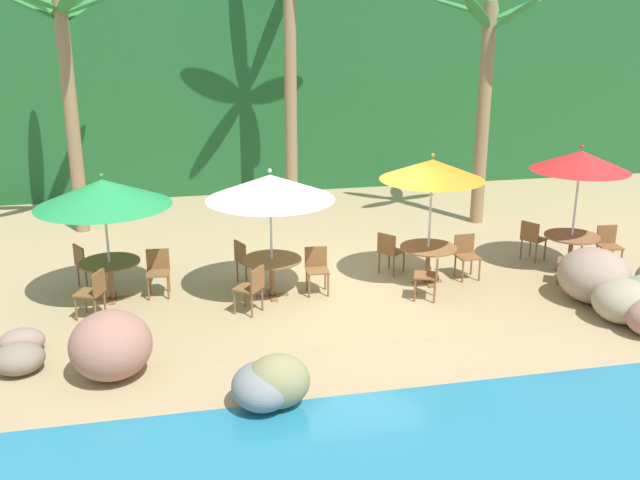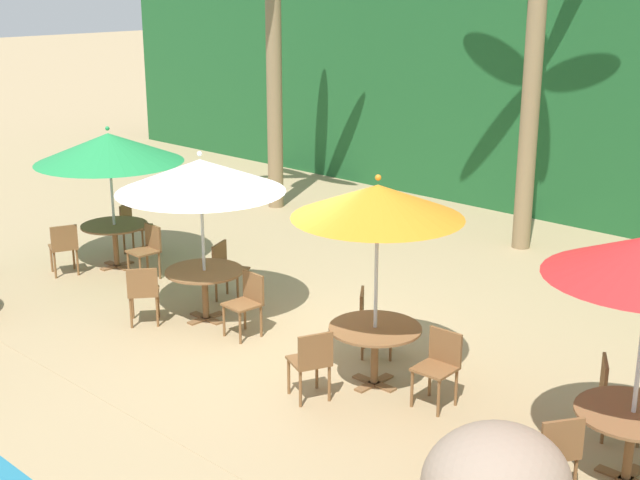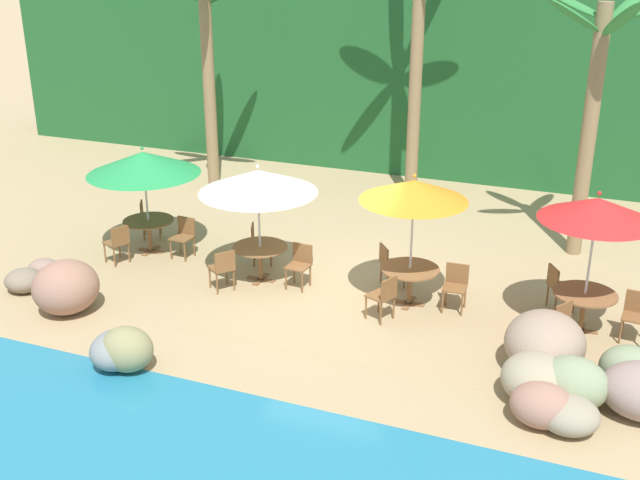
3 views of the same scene
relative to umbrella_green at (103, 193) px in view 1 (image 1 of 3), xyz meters
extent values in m
plane|color=tan|center=(4.50, -0.28, -2.03)|extent=(120.00, 120.00, 0.00)
cube|color=tan|center=(4.50, -0.28, -2.02)|extent=(18.00, 5.20, 0.01)
cube|color=#1E5628|center=(4.50, 8.72, 0.97)|extent=(28.00, 2.40, 6.00)
ellipsoid|color=#8B8457|center=(2.42, -4.35, -1.66)|extent=(0.88, 0.75, 0.74)
ellipsoid|color=gray|center=(-1.24, -1.97, -1.83)|extent=(0.69, 0.56, 0.39)
ellipsoid|color=#7E6F5B|center=(-1.17, -2.64, -1.80)|extent=(0.76, 0.70, 0.46)
ellipsoid|color=gray|center=(2.21, -4.34, -1.72)|extent=(0.84, 0.92, 0.62)
ellipsoid|color=#9B6C58|center=(0.19, -3.03, -1.53)|extent=(1.19, 1.25, 0.99)
ellipsoid|color=gray|center=(8.62, -1.92, -1.53)|extent=(1.27, 1.38, 1.00)
ellipsoid|color=gray|center=(8.62, -2.85, -1.65)|extent=(1.05, 1.05, 0.76)
cylinder|color=silver|center=(0.00, 0.00, -0.96)|extent=(0.04, 0.04, 2.13)
cone|color=#238E47|center=(0.00, 0.00, 0.00)|extent=(2.41, 2.41, 0.48)
sphere|color=#238E47|center=(0.00, 0.00, 0.32)|extent=(0.07, 0.07, 0.07)
cube|color=brown|center=(0.00, 0.00, -2.01)|extent=(0.60, 0.12, 0.03)
cube|color=brown|center=(0.00, 0.00, -2.01)|extent=(0.12, 0.60, 0.03)
cylinder|color=brown|center=(0.00, 0.00, -1.66)|extent=(0.09, 0.09, 0.71)
cylinder|color=brown|center=(0.00, 0.00, -1.30)|extent=(1.10, 1.10, 0.03)
cylinder|color=brown|center=(1.02, -0.24, -1.80)|extent=(0.04, 0.04, 0.45)
cylinder|color=brown|center=(0.66, -0.22, -1.80)|extent=(0.04, 0.04, 0.45)
cylinder|color=brown|center=(1.04, 0.12, -1.80)|extent=(0.04, 0.04, 0.45)
cylinder|color=brown|center=(0.68, 0.14, -1.80)|extent=(0.04, 0.04, 0.45)
cube|color=brown|center=(0.85, -0.05, -1.56)|extent=(0.44, 0.44, 0.03)
cube|color=brown|center=(0.86, 0.15, -1.37)|extent=(0.42, 0.06, 0.42)
cylinder|color=brown|center=(-0.36, 0.98, -1.80)|extent=(0.04, 0.04, 0.45)
cylinder|color=brown|center=(-0.18, 0.67, -1.80)|extent=(0.04, 0.04, 0.45)
cylinder|color=brown|center=(-0.67, 0.80, -1.80)|extent=(0.04, 0.04, 0.45)
cylinder|color=brown|center=(-0.49, 0.49, -1.80)|extent=(0.04, 0.04, 0.45)
cube|color=brown|center=(-0.43, 0.74, -1.56)|extent=(0.57, 0.57, 0.03)
cube|color=brown|center=(-0.60, 0.64, -1.37)|extent=(0.24, 0.38, 0.42)
cylinder|color=brown|center=(-0.54, -0.89, -1.80)|extent=(0.04, 0.04, 0.45)
cylinder|color=brown|center=(-0.41, -0.56, -1.80)|extent=(0.04, 0.04, 0.45)
cylinder|color=brown|center=(-0.21, -1.02, -1.80)|extent=(0.04, 0.04, 0.45)
cylinder|color=brown|center=(-0.08, -0.69, -1.80)|extent=(0.04, 0.04, 0.45)
cube|color=brown|center=(-0.31, -0.79, -1.56)|extent=(0.54, 0.54, 0.03)
cube|color=brown|center=(-0.12, -0.86, -1.37)|extent=(0.19, 0.40, 0.42)
cylinder|color=silver|center=(2.92, -0.47, -0.93)|extent=(0.04, 0.04, 2.20)
cone|color=white|center=(2.92, -0.47, 0.07)|extent=(2.33, 2.33, 0.45)
sphere|color=white|center=(2.92, -0.47, 0.37)|extent=(0.07, 0.07, 0.07)
cube|color=brown|center=(2.92, -0.47, -2.01)|extent=(0.60, 0.12, 0.03)
cube|color=brown|center=(2.92, -0.47, -2.01)|extent=(0.12, 0.60, 0.03)
cylinder|color=brown|center=(2.92, -0.47, -1.66)|extent=(0.09, 0.09, 0.71)
cylinder|color=brown|center=(2.92, -0.47, -1.30)|extent=(1.10, 1.10, 0.03)
cylinder|color=brown|center=(3.93, -0.72, -1.80)|extent=(0.04, 0.04, 0.45)
cylinder|color=brown|center=(3.58, -0.69, -1.80)|extent=(0.04, 0.04, 0.45)
cylinder|color=brown|center=(3.96, -0.36, -1.80)|extent=(0.04, 0.04, 0.45)
cylinder|color=brown|center=(3.60, -0.34, -1.80)|extent=(0.04, 0.04, 0.45)
cube|color=brown|center=(3.77, -0.53, -1.56)|extent=(0.45, 0.45, 0.03)
cube|color=brown|center=(3.78, -0.33, -1.37)|extent=(0.42, 0.06, 0.42)
cylinder|color=brown|center=(2.69, 0.55, -1.80)|extent=(0.04, 0.04, 0.45)
cylinder|color=brown|center=(2.82, 0.22, -1.80)|extent=(0.04, 0.04, 0.45)
cylinder|color=brown|center=(2.36, 0.41, -1.80)|extent=(0.04, 0.04, 0.45)
cylinder|color=brown|center=(2.49, 0.08, -1.80)|extent=(0.04, 0.04, 0.45)
cube|color=brown|center=(2.59, 0.31, -1.56)|extent=(0.55, 0.55, 0.03)
cube|color=brown|center=(2.41, 0.24, -1.37)|extent=(0.20, 0.40, 0.42)
cylinder|color=brown|center=(2.14, -1.17, -1.80)|extent=(0.04, 0.04, 0.45)
cylinder|color=brown|center=(2.36, -0.89, -1.80)|extent=(0.04, 0.04, 0.45)
cylinder|color=brown|center=(2.42, -1.39, -1.80)|extent=(0.04, 0.04, 0.45)
cylinder|color=brown|center=(2.64, -1.11, -1.80)|extent=(0.04, 0.04, 0.45)
cube|color=brown|center=(2.39, -1.14, -1.56)|extent=(0.59, 0.59, 0.03)
cube|color=brown|center=(2.55, -1.26, -1.37)|extent=(0.29, 0.35, 0.42)
cylinder|color=silver|center=(5.99, -0.41, -0.85)|extent=(0.04, 0.04, 2.36)
cone|color=orange|center=(5.99, -0.41, 0.24)|extent=(1.98, 1.98, 0.38)
sphere|color=orange|center=(5.99, -0.41, 0.51)|extent=(0.07, 0.07, 0.07)
cube|color=brown|center=(5.99, -0.41, -2.01)|extent=(0.60, 0.12, 0.03)
cube|color=brown|center=(5.99, -0.41, -2.01)|extent=(0.12, 0.60, 0.03)
cylinder|color=brown|center=(5.99, -0.41, -1.66)|extent=(0.09, 0.09, 0.71)
cylinder|color=brown|center=(5.99, -0.41, -1.30)|extent=(1.10, 1.10, 0.03)
cylinder|color=brown|center=(7.03, -0.54, -1.80)|extent=(0.04, 0.04, 0.45)
cylinder|color=brown|center=(6.67, -0.56, -1.80)|extent=(0.04, 0.04, 0.45)
cylinder|color=brown|center=(7.01, -0.19, -1.80)|extent=(0.04, 0.04, 0.45)
cylinder|color=brown|center=(6.65, -0.20, -1.80)|extent=(0.04, 0.04, 0.45)
cube|color=brown|center=(6.84, -0.37, -1.56)|extent=(0.44, 0.44, 0.03)
cube|color=brown|center=(6.83, -0.17, -1.37)|extent=(0.42, 0.05, 0.42)
cylinder|color=brown|center=(5.50, 0.51, -1.80)|extent=(0.04, 0.04, 0.45)
cylinder|color=brown|center=(5.72, 0.23, -1.80)|extent=(0.04, 0.04, 0.45)
cylinder|color=brown|center=(5.22, 0.29, -1.80)|extent=(0.04, 0.04, 0.45)
cylinder|color=brown|center=(5.44, 0.01, -1.80)|extent=(0.04, 0.04, 0.45)
cube|color=brown|center=(5.47, 0.26, -1.56)|extent=(0.59, 0.59, 0.03)
cube|color=brown|center=(5.31, 0.14, -1.37)|extent=(0.29, 0.35, 0.42)
cylinder|color=brown|center=(5.43, -1.29, -1.80)|extent=(0.04, 0.04, 0.45)
cylinder|color=brown|center=(5.56, -0.96, -1.80)|extent=(0.04, 0.04, 0.45)
cylinder|color=brown|center=(5.75, -1.43, -1.80)|extent=(0.04, 0.04, 0.45)
cylinder|color=brown|center=(5.89, -1.10, -1.80)|extent=(0.04, 0.04, 0.45)
cube|color=brown|center=(5.66, -1.19, -1.56)|extent=(0.55, 0.55, 0.03)
cube|color=brown|center=(5.84, -1.27, -1.37)|extent=(0.20, 0.40, 0.42)
cylinder|color=silver|center=(9.10, -0.32, -0.84)|extent=(0.04, 0.04, 2.38)
cone|color=red|center=(9.10, -0.32, 0.26)|extent=(1.93, 1.93, 0.40)
sphere|color=red|center=(9.10, -0.32, 0.53)|extent=(0.07, 0.07, 0.07)
cube|color=brown|center=(9.10, -0.32, -2.01)|extent=(0.60, 0.12, 0.03)
cube|color=brown|center=(9.10, -0.32, -2.01)|extent=(0.12, 0.60, 0.03)
cylinder|color=brown|center=(9.10, -0.32, -1.66)|extent=(0.09, 0.09, 0.71)
cylinder|color=brown|center=(9.10, -0.32, -1.30)|extent=(1.10, 1.10, 0.03)
cylinder|color=brown|center=(10.11, -0.60, -1.80)|extent=(0.04, 0.04, 0.45)
cylinder|color=brown|center=(9.75, -0.56, -1.80)|extent=(0.04, 0.04, 0.45)
cylinder|color=brown|center=(10.14, -0.24, -1.80)|extent=(0.04, 0.04, 0.45)
cylinder|color=brown|center=(9.79, -0.21, -1.80)|extent=(0.04, 0.04, 0.45)
cube|color=brown|center=(9.95, -0.40, -1.56)|extent=(0.46, 0.46, 0.03)
cube|color=brown|center=(9.97, -0.20, -1.37)|extent=(0.42, 0.07, 0.42)
cylinder|color=brown|center=(8.74, 0.66, -1.80)|extent=(0.04, 0.04, 0.45)
cylinder|color=brown|center=(8.92, 0.35, -1.80)|extent=(0.04, 0.04, 0.45)
cylinder|color=brown|center=(8.43, 0.48, -1.80)|extent=(0.04, 0.04, 0.45)
cylinder|color=brown|center=(8.61, 0.17, -1.80)|extent=(0.04, 0.04, 0.45)
cube|color=brown|center=(8.68, 0.41, -1.56)|extent=(0.57, 0.57, 0.03)
cube|color=brown|center=(8.50, 0.31, -1.37)|extent=(0.24, 0.38, 0.42)
cylinder|color=brown|center=(8.40, -1.10, -1.80)|extent=(0.04, 0.04, 0.45)
cylinder|color=brown|center=(8.59, -0.80, -1.80)|extent=(0.04, 0.04, 0.45)
cylinder|color=brown|center=(8.70, -1.29, -1.80)|extent=(0.04, 0.04, 0.45)
cylinder|color=brown|center=(8.89, -0.99, -1.80)|extent=(0.04, 0.04, 0.45)
cube|color=brown|center=(8.65, -1.04, -1.56)|extent=(0.58, 0.58, 0.03)
cube|color=brown|center=(8.82, -1.15, -1.37)|extent=(0.25, 0.37, 0.42)
cylinder|color=olive|center=(-0.96, 4.63, 0.70)|extent=(0.32, 0.32, 5.45)
ellipsoid|color=#2D7A38|center=(-0.21, 4.52, 3.25)|extent=(1.51, 0.57, 0.63)
ellipsoid|color=#2D7A38|center=(-0.48, 5.22, 3.18)|extent=(1.16, 1.31, 0.82)
ellipsoid|color=#2D7A38|center=(-1.23, 5.34, 3.19)|extent=(0.84, 1.45, 0.78)
ellipsoid|color=#2D7A38|center=(-1.71, 4.52, 3.20)|extent=(1.46, 0.56, 0.76)
ellipsoid|color=#2D7A38|center=(-0.70, 3.92, 3.26)|extent=(0.85, 1.51, 0.61)
cylinder|color=olive|center=(4.36, 5.65, 1.44)|extent=(0.32, 0.32, 6.94)
cylinder|color=olive|center=(8.68, 3.37, 0.62)|extent=(0.32, 0.32, 5.30)
ellipsoid|color=#2D7A38|center=(9.41, 3.42, 3.10)|extent=(1.42, 0.46, 0.61)
ellipsoid|color=#2D7A38|center=(9.00, 4.02, 3.04)|extent=(0.91, 1.36, 0.77)
ellipsoid|color=#2D7A38|center=(8.12, 3.82, 3.14)|extent=(1.34, 1.16, 0.50)
ellipsoid|color=#2D7A38|center=(8.15, 2.89, 3.04)|extent=(1.24, 1.16, 0.77)
ellipsoid|color=#2D7A38|center=(9.03, 2.73, 3.01)|extent=(0.94, 1.32, 0.84)
camera|label=1|loc=(1.18, -12.87, 3.09)|focal=40.36mm
camera|label=2|loc=(12.04, -7.74, 2.66)|focal=48.88mm
camera|label=3|loc=(9.25, -13.24, 4.54)|focal=43.30mm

